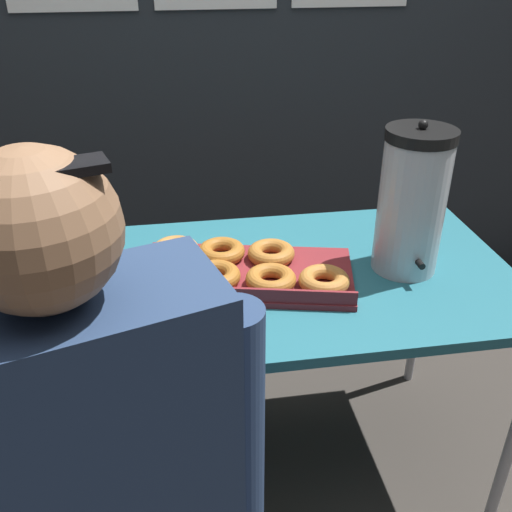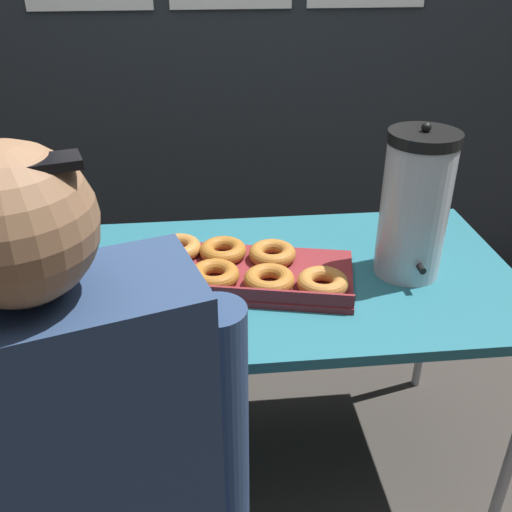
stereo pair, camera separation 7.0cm
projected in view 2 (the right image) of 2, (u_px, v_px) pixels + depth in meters
ground_plane at (260, 461)px, 1.86m from camera, size 12.00×12.00×0.00m
folding_table at (260, 290)px, 1.53m from camera, size 1.36×0.71×0.71m
donut_box at (238, 269)px, 1.49m from camera, size 0.61×0.41×0.06m
coffee_urn at (415, 205)px, 1.44m from camera, size 0.18×0.20×0.41m
cell_phone at (51, 314)px, 1.35m from camera, size 0.13×0.15×0.01m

